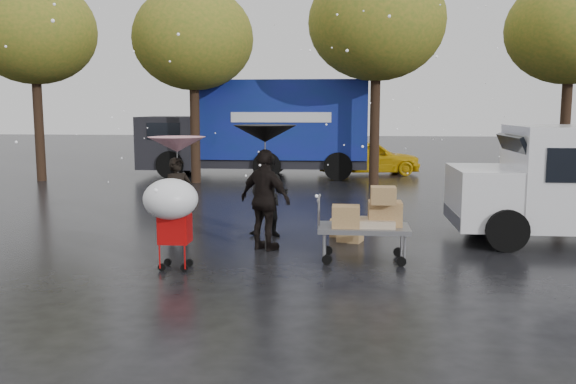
# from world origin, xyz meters

# --- Properties ---
(ground) EXTENTS (90.00, 90.00, 0.00)m
(ground) POSITION_xyz_m (0.00, 0.00, 0.00)
(ground) COLOR black
(ground) RESTS_ON ground
(person_pink) EXTENTS (0.68, 0.63, 1.55)m
(person_pink) POSITION_xyz_m (-1.75, 1.58, 0.78)
(person_pink) COLOR black
(person_pink) RESTS_ON ground
(person_middle) EXTENTS (0.86, 0.71, 1.64)m
(person_middle) POSITION_xyz_m (0.08, 1.56, 0.82)
(person_middle) COLOR black
(person_middle) RESTS_ON ground
(person_black) EXTENTS (1.14, 0.93, 1.82)m
(person_black) POSITION_xyz_m (0.16, 0.43, 0.91)
(person_black) COLOR black
(person_black) RESTS_ON ground
(umbrella_pink) EXTENTS (1.14, 1.14, 1.96)m
(umbrella_pink) POSITION_xyz_m (-1.75, 1.58, 1.81)
(umbrella_pink) COLOR #4C4C4C
(umbrella_pink) RESTS_ON ground
(umbrella_black) EXTENTS (1.12, 1.12, 2.23)m
(umbrella_black) POSITION_xyz_m (0.16, 0.43, 2.08)
(umbrella_black) COLOR #4C4C4C
(umbrella_black) RESTS_ON ground
(vendor_cart) EXTENTS (1.52, 0.80, 1.27)m
(vendor_cart) POSITION_xyz_m (1.98, -0.21, 0.73)
(vendor_cart) COLOR slate
(vendor_cart) RESTS_ON ground
(shopping_cart) EXTENTS (0.84, 0.84, 1.46)m
(shopping_cart) POSITION_xyz_m (-1.08, -1.17, 1.06)
(shopping_cart) COLOR red
(shopping_cart) RESTS_ON ground
(blue_truck) EXTENTS (8.30, 2.60, 3.50)m
(blue_truck) POSITION_xyz_m (-1.53, 12.17, 1.76)
(blue_truck) COLOR navy
(blue_truck) RESTS_ON ground
(box_ground_near) EXTENTS (0.53, 0.47, 0.40)m
(box_ground_near) POSITION_xyz_m (1.68, 1.25, 0.20)
(box_ground_near) COLOR #956541
(box_ground_near) RESTS_ON ground
(box_ground_far) EXTENTS (0.43, 0.34, 0.32)m
(box_ground_far) POSITION_xyz_m (1.49, 1.74, 0.16)
(box_ground_far) COLOR #956541
(box_ground_far) RESTS_ON ground
(yellow_taxi) EXTENTS (4.09, 2.25, 1.32)m
(yellow_taxi) POSITION_xyz_m (2.43, 13.16, 0.66)
(yellow_taxi) COLOR #E8B30C
(yellow_taxi) RESTS_ON ground
(tree_row) EXTENTS (21.60, 4.40, 7.12)m
(tree_row) POSITION_xyz_m (-0.47, 10.00, 5.02)
(tree_row) COLOR black
(tree_row) RESTS_ON ground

